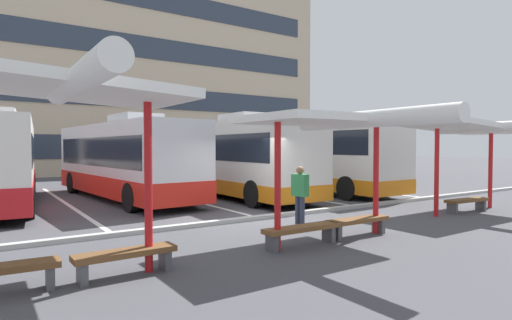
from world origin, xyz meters
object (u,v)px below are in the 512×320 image
object	(u,v)px
coach_bus_1	(124,161)
bench_3	(358,223)
coach_bus_2	(230,158)
bench_0	(0,273)
bench_2	(302,231)
waiting_shelter_0	(68,92)
bench_1	(126,257)
coach_bus_3	(301,155)
bench_4	(467,202)
waiting_passenger_0	(300,191)
waiting_shelter_2	(474,129)
waiting_shelter_1	(340,123)

from	to	relation	value
coach_bus_1	bench_3	xyz separation A→B (m)	(2.65, -10.57, -1.26)
coach_bus_2	bench_0	xyz separation A→B (m)	(-9.15, -8.99, -1.36)
bench_2	bench_3	size ratio (longest dim) A/B	1.06
waiting_shelter_0	bench_1	xyz separation A→B (m)	(0.90, 0.21, -2.68)
coach_bus_3	bench_4	distance (m)	8.65
coach_bus_1	bench_1	xyz separation A→B (m)	(-3.00, -10.55, -1.26)
bench_4	waiting_passenger_0	size ratio (longest dim) A/B	1.14
bench_1	bench_4	world-z (taller)	same
waiting_passenger_0	coach_bus_1	bearing A→B (deg)	105.23
bench_2	waiting_passenger_0	distance (m)	2.50
bench_2	bench_4	distance (m)	7.77
coach_bus_3	bench_2	distance (m)	11.98
coach_bus_2	waiting_shelter_0	world-z (taller)	coach_bus_2
bench_1	waiting_shelter_2	xyz separation A→B (m)	(11.60, 0.35, 2.44)
bench_4	waiting_passenger_0	bearing A→B (deg)	168.12
bench_4	waiting_shelter_1	bearing A→B (deg)	-173.24
coach_bus_3	waiting_shelter_1	distance (m)	11.57
bench_3	waiting_passenger_0	xyz separation A→B (m)	(-0.28, 1.87, 0.62)
bench_0	waiting_passenger_0	xyz separation A→B (m)	(7.17, 1.72, 0.62)
waiting_shelter_0	waiting_passenger_0	bearing A→B (deg)	18.13
waiting_shelter_0	bench_2	size ratio (longest dim) A/B	2.16
waiting_shelter_2	waiting_shelter_0	bearing A→B (deg)	-177.43
bench_1	waiting_passenger_0	xyz separation A→B (m)	(5.37, 1.85, 0.62)
coach_bus_1	coach_bus_3	world-z (taller)	coach_bus_3
bench_0	waiting_passenger_0	world-z (taller)	waiting_passenger_0
bench_0	waiting_passenger_0	bearing A→B (deg)	13.50
coach_bus_1	bench_3	distance (m)	10.97
coach_bus_3	bench_2	world-z (taller)	coach_bus_3
coach_bus_2	bench_3	bearing A→B (deg)	-100.56
waiting_shelter_1	bench_4	xyz separation A→B (m)	(6.85, 0.81, -2.39)
bench_0	bench_4	world-z (taller)	same
coach_bus_1	coach_bus_2	distance (m)	4.58
bench_2	bench_3	distance (m)	1.80
bench_0	waiting_shelter_1	world-z (taller)	waiting_shelter_1
coach_bus_2	bench_1	bearing A→B (deg)	-128.90
waiting_passenger_0	bench_1	bearing A→B (deg)	-161.04
bench_2	coach_bus_3	bearing A→B (deg)	49.87
waiting_shelter_1	waiting_shelter_2	xyz separation A→B (m)	(6.85, 0.63, 0.05)
coach_bus_1	waiting_shelter_2	distance (m)	13.39
waiting_shelter_0	coach_bus_3	bearing A→B (deg)	36.75
waiting_shelter_1	waiting_passenger_0	xyz separation A→B (m)	(0.62, 2.12, -1.78)
bench_2	bench_4	world-z (taller)	same
waiting_shelter_0	waiting_shelter_2	distance (m)	12.51
coach_bus_3	waiting_shelter_2	world-z (taller)	coach_bus_3
coach_bus_3	bench_3	bearing A→B (deg)	-122.84
waiting_shelter_0	bench_4	xyz separation A→B (m)	(12.50, 0.74, -2.68)
bench_0	bench_3	world-z (taller)	same
bench_3	waiting_shelter_2	distance (m)	6.44
coach_bus_2	bench_1	world-z (taller)	coach_bus_2
bench_0	bench_3	bearing A→B (deg)	-1.13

